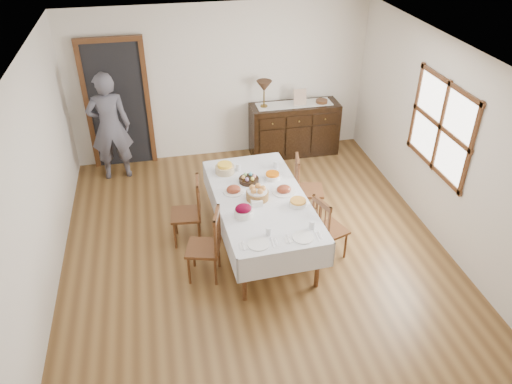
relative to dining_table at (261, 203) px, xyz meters
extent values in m
plane|color=brown|center=(-0.09, -0.24, -0.68)|extent=(6.00, 6.00, 0.00)
cube|color=silver|center=(-0.09, -0.24, 1.92)|extent=(5.00, 6.00, 0.02)
cube|color=white|center=(-0.09, 2.76, 0.62)|extent=(5.00, 0.02, 2.60)
cube|color=white|center=(-2.59, -0.24, 0.62)|extent=(0.02, 6.00, 2.60)
cube|color=white|center=(2.41, -0.24, 0.62)|extent=(0.02, 6.00, 2.60)
cube|color=white|center=(2.40, 0.06, 0.82)|extent=(0.02, 1.30, 1.10)
cube|color=#543018|center=(2.38, 0.06, 0.82)|extent=(0.03, 1.46, 1.26)
cube|color=black|center=(-1.79, 2.72, 0.37)|extent=(0.90, 0.06, 2.10)
cube|color=#543018|center=(-1.79, 2.70, 0.37)|extent=(1.04, 0.08, 2.18)
cube|color=silver|center=(0.00, 0.00, 0.07)|extent=(1.20, 2.24, 0.04)
cylinder|color=#543018|center=(-0.40, -0.97, -0.32)|extent=(0.06, 0.06, 0.71)
cylinder|color=#543018|center=(0.49, -0.92, -0.32)|extent=(0.06, 0.06, 0.71)
cylinder|color=#543018|center=(-0.49, 0.92, -0.32)|extent=(0.06, 0.06, 0.71)
cylinder|color=#543018|center=(0.40, 0.97, -0.32)|extent=(0.06, 0.06, 0.71)
cube|color=silver|center=(-0.56, -0.03, -0.08)|extent=(0.13, 2.23, 0.34)
cube|color=silver|center=(0.56, 0.03, -0.08)|extent=(0.13, 2.23, 0.34)
cube|color=silver|center=(0.05, -1.11, -0.08)|extent=(1.14, 0.07, 0.34)
cube|color=silver|center=(-0.05, 1.11, -0.08)|extent=(1.14, 0.07, 0.34)
cube|color=#543018|center=(-0.81, -0.45, -0.25)|extent=(0.49, 0.49, 0.04)
cylinder|color=#543018|center=(-0.92, -0.25, -0.47)|extent=(0.03, 0.03, 0.41)
cylinder|color=#543018|center=(-1.01, -0.56, -0.47)|extent=(0.03, 0.03, 0.41)
cylinder|color=#543018|center=(-0.61, -0.34, -0.47)|extent=(0.03, 0.03, 0.41)
cylinder|color=#543018|center=(-0.70, -0.65, -0.47)|extent=(0.03, 0.03, 0.41)
cylinder|color=#543018|center=(-0.59, -0.33, 0.02)|extent=(0.04, 0.04, 0.53)
cylinder|color=#543018|center=(-0.68, -0.66, 0.02)|extent=(0.04, 0.04, 0.53)
cube|color=#543018|center=(-0.64, -0.50, 0.24)|extent=(0.14, 0.38, 0.08)
cylinder|color=#543018|center=(-0.61, -0.42, 0.00)|extent=(0.02, 0.02, 0.44)
cylinder|color=#543018|center=(-0.64, -0.50, 0.00)|extent=(0.02, 0.02, 0.44)
cylinder|color=#543018|center=(-0.66, -0.58, 0.00)|extent=(0.02, 0.02, 0.44)
cube|color=#543018|center=(-0.95, 0.31, -0.25)|extent=(0.43, 0.43, 0.04)
cylinder|color=#543018|center=(-1.09, 0.49, -0.48)|extent=(0.03, 0.03, 0.40)
cylinder|color=#543018|center=(-1.13, 0.17, -0.48)|extent=(0.03, 0.03, 0.40)
cylinder|color=#543018|center=(-0.78, 0.45, -0.48)|extent=(0.03, 0.03, 0.40)
cylinder|color=#543018|center=(-0.81, 0.14, -0.48)|extent=(0.03, 0.03, 0.40)
cylinder|color=#543018|center=(-0.76, 0.46, 0.01)|extent=(0.04, 0.04, 0.53)
cylinder|color=#543018|center=(-0.79, 0.13, 0.01)|extent=(0.04, 0.04, 0.53)
cube|color=#543018|center=(-0.77, 0.29, 0.23)|extent=(0.07, 0.38, 0.08)
cylinder|color=#543018|center=(-0.77, 0.38, -0.01)|extent=(0.02, 0.02, 0.43)
cylinder|color=#543018|center=(-0.77, 0.29, -0.01)|extent=(0.02, 0.02, 0.43)
cylinder|color=#543018|center=(-0.78, 0.21, -0.01)|extent=(0.02, 0.02, 0.43)
cube|color=#543018|center=(0.82, -0.39, -0.27)|extent=(0.48, 0.48, 0.04)
cylinder|color=#543018|center=(1.02, -0.48, -0.48)|extent=(0.03, 0.03, 0.39)
cylinder|color=#543018|center=(0.92, -0.19, -0.48)|extent=(0.03, 0.03, 0.39)
cylinder|color=#543018|center=(0.73, -0.58, -0.48)|extent=(0.03, 0.03, 0.39)
cylinder|color=#543018|center=(0.63, -0.29, -0.48)|extent=(0.03, 0.03, 0.39)
cylinder|color=#543018|center=(0.72, -0.60, -0.02)|extent=(0.04, 0.04, 0.50)
cylinder|color=#543018|center=(0.61, -0.29, -0.02)|extent=(0.04, 0.04, 0.50)
cube|color=#543018|center=(0.66, -0.44, 0.20)|extent=(0.15, 0.35, 0.07)
cylinder|color=#543018|center=(0.69, -0.52, -0.04)|extent=(0.02, 0.02, 0.41)
cylinder|color=#543018|center=(0.66, -0.44, -0.04)|extent=(0.02, 0.02, 0.41)
cylinder|color=#543018|center=(0.64, -0.37, -0.04)|extent=(0.02, 0.02, 0.41)
cube|color=#543018|center=(0.82, 0.54, -0.25)|extent=(0.47, 0.47, 0.04)
cylinder|color=#543018|center=(0.95, 0.35, -0.47)|extent=(0.03, 0.03, 0.41)
cylinder|color=#543018|center=(1.01, 0.66, -0.47)|extent=(0.03, 0.03, 0.41)
cylinder|color=#543018|center=(0.63, 0.41, -0.47)|extent=(0.03, 0.03, 0.41)
cylinder|color=#543018|center=(0.70, 0.73, -0.47)|extent=(0.03, 0.03, 0.41)
cylinder|color=#543018|center=(0.61, 0.41, 0.01)|extent=(0.04, 0.04, 0.53)
cylinder|color=#543018|center=(0.68, 0.74, 0.01)|extent=(0.04, 0.04, 0.53)
cube|color=#543018|center=(0.65, 0.57, 0.24)|extent=(0.11, 0.38, 0.08)
cylinder|color=#543018|center=(0.63, 0.49, 0.00)|extent=(0.02, 0.02, 0.44)
cylinder|color=#543018|center=(0.65, 0.57, 0.00)|extent=(0.02, 0.02, 0.44)
cylinder|color=#543018|center=(0.66, 0.66, 0.00)|extent=(0.02, 0.02, 0.44)
cube|color=black|center=(1.14, 2.48, -0.22)|extent=(1.53, 0.51, 0.92)
cube|color=black|center=(0.68, 2.21, 0.06)|extent=(0.43, 0.02, 0.18)
sphere|color=brown|center=(0.68, 2.19, 0.06)|extent=(0.03, 0.03, 0.03)
cube|color=black|center=(1.14, 2.21, 0.06)|extent=(0.43, 0.02, 0.18)
sphere|color=brown|center=(1.14, 2.19, 0.06)|extent=(0.03, 0.03, 0.03)
cube|color=black|center=(1.60, 2.21, 0.06)|extent=(0.43, 0.02, 0.18)
sphere|color=brown|center=(1.60, 2.19, 0.06)|extent=(0.03, 0.03, 0.03)
imported|color=#545360|center=(-1.94, 2.28, 0.28)|extent=(0.62, 0.42, 1.90)
cylinder|color=brown|center=(-0.05, -0.02, 0.15)|extent=(0.29, 0.29, 0.11)
cylinder|color=white|center=(-0.05, -0.02, 0.21)|extent=(0.26, 0.26, 0.02)
sphere|color=#C6813D|center=(0.02, -0.02, 0.24)|extent=(0.08, 0.08, 0.08)
sphere|color=#C6813D|center=(-0.03, 0.04, 0.24)|extent=(0.08, 0.08, 0.08)
sphere|color=#C6813D|center=(-0.11, 0.02, 0.24)|extent=(0.08, 0.08, 0.08)
sphere|color=#C6813D|center=(-0.11, -0.07, 0.24)|extent=(0.08, 0.08, 0.08)
sphere|color=#C6813D|center=(-0.03, -0.09, 0.24)|extent=(0.08, 0.08, 0.08)
cylinder|color=black|center=(-0.08, 0.41, 0.12)|extent=(0.27, 0.27, 0.05)
ellipsoid|color=pink|center=(0.00, 0.41, 0.17)|extent=(0.05, 0.05, 0.06)
ellipsoid|color=#6BD3ED|center=(-0.04, 0.47, 0.17)|extent=(0.05, 0.05, 0.06)
ellipsoid|color=#86C370|center=(-0.11, 0.47, 0.17)|extent=(0.05, 0.05, 0.06)
ellipsoid|color=#FFBF5E|center=(-0.15, 0.41, 0.17)|extent=(0.05, 0.05, 0.06)
ellipsoid|color=#A17CBE|center=(-0.11, 0.34, 0.17)|extent=(0.05, 0.05, 0.06)
ellipsoid|color=#EBE459|center=(-0.04, 0.34, 0.17)|extent=(0.05, 0.05, 0.06)
cylinder|color=white|center=(-0.32, 0.20, 0.10)|extent=(0.27, 0.27, 0.02)
ellipsoid|color=maroon|center=(-0.32, 0.20, 0.13)|extent=(0.19, 0.16, 0.11)
cylinder|color=white|center=(0.32, 0.07, 0.10)|extent=(0.32, 0.32, 0.01)
ellipsoid|color=maroon|center=(0.32, 0.07, 0.13)|extent=(0.19, 0.16, 0.11)
cylinder|color=white|center=(-0.29, -0.36, 0.13)|extent=(0.22, 0.22, 0.09)
ellipsoid|color=#58001A|center=(-0.29, -0.36, 0.20)|extent=(0.20, 0.17, 0.11)
cylinder|color=white|center=(0.25, 0.42, 0.12)|extent=(0.21, 0.21, 0.06)
cylinder|color=#D45E04|center=(0.25, 0.42, 0.16)|extent=(0.18, 0.18, 0.03)
cylinder|color=tan|center=(-0.35, 0.71, 0.14)|extent=(0.26, 0.26, 0.10)
cylinder|color=yellow|center=(-0.35, 0.71, 0.21)|extent=(0.20, 0.20, 0.04)
cylinder|color=white|center=(0.41, -0.27, 0.12)|extent=(0.21, 0.21, 0.05)
cylinder|color=orange|center=(0.41, -0.27, 0.16)|extent=(0.20, 0.20, 0.02)
cube|color=white|center=(-0.09, -0.16, 0.13)|extent=(0.14, 0.10, 0.07)
cylinder|color=white|center=(-0.23, -0.93, 0.10)|extent=(0.25, 0.25, 0.01)
cube|color=white|center=(-0.40, -0.93, 0.09)|extent=(0.09, 0.12, 0.01)
cube|color=white|center=(-0.40, -0.93, 0.10)|extent=(0.02, 0.16, 0.01)
cube|color=white|center=(-0.07, -0.93, 0.09)|extent=(0.02, 0.18, 0.01)
cube|color=white|center=(-0.03, -0.93, 0.09)|extent=(0.02, 0.14, 0.01)
cylinder|color=white|center=(-0.08, -0.78, 0.14)|extent=(0.07, 0.07, 0.10)
cylinder|color=white|center=(0.29, -0.91, 0.10)|extent=(0.25, 0.25, 0.01)
cube|color=white|center=(0.12, -0.91, 0.09)|extent=(0.09, 0.12, 0.01)
cube|color=white|center=(0.12, -0.91, 0.10)|extent=(0.02, 0.16, 0.01)
cube|color=white|center=(0.45, -0.91, 0.09)|extent=(0.02, 0.18, 0.01)
cube|color=white|center=(0.49, -0.91, 0.09)|extent=(0.02, 0.14, 0.01)
cylinder|color=white|center=(0.44, -0.76, 0.14)|extent=(0.07, 0.07, 0.10)
cylinder|color=white|center=(-0.16, 0.73, 0.14)|extent=(0.07, 0.07, 0.10)
cylinder|color=white|center=(0.37, 0.71, 0.14)|extent=(0.07, 0.07, 0.10)
cube|color=white|center=(1.13, 2.50, 0.25)|extent=(1.30, 0.35, 0.01)
cylinder|color=brown|center=(0.59, 2.49, 0.26)|extent=(0.12, 0.12, 0.03)
cylinder|color=brown|center=(0.59, 2.49, 0.40)|extent=(0.02, 0.02, 0.25)
cone|color=#452D1D|center=(0.59, 2.49, 0.61)|extent=(0.26, 0.26, 0.18)
cube|color=tan|center=(1.21, 2.45, 0.38)|extent=(0.22, 0.08, 0.28)
cylinder|color=#543018|center=(1.60, 2.45, 0.27)|extent=(0.20, 0.20, 0.06)
camera|label=1|loc=(-1.15, -5.19, 3.58)|focal=35.00mm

